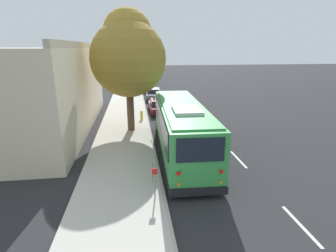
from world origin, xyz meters
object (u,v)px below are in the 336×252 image
object	(u,v)px
parked_sedan_white	(145,77)
sign_post_near	(155,183)
fire_hydrant	(141,115)
shuttle_bus	(181,126)
parked_sedan_navy	(147,81)
street_tree	(128,54)
sign_post_far	(153,172)
parked_sedan_gray	(154,94)
parked_sedan_tan	(149,87)
parked_sedan_maroon	(158,106)

from	to	relation	value
parked_sedan_white	sign_post_near	world-z (taller)	sign_post_near
fire_hydrant	shuttle_bus	bearing A→B (deg)	-164.03
shuttle_bus	fire_hydrant	size ratio (longest dim) A/B	13.37
parked_sedan_navy	sign_post_near	xyz separation A→B (m)	(-35.99, 1.65, 0.25)
street_tree	sign_post_far	size ratio (longest dim) A/B	8.54
parked_sedan_navy	sign_post_far	size ratio (longest dim) A/B	4.28
parked_sedan_gray	fire_hydrant	size ratio (longest dim) A/B	5.77
parked_sedan_tan	street_tree	distance (m)	19.95
shuttle_bus	sign_post_far	distance (m)	4.33
parked_sedan_tan	street_tree	world-z (taller)	street_tree
parked_sedan_navy	fire_hydrant	world-z (taller)	parked_sedan_navy
shuttle_bus	parked_sedan_white	distance (m)	38.34
parked_sedan_navy	sign_post_near	distance (m)	36.02
parked_sedan_navy	sign_post_near	world-z (taller)	sign_post_near
parked_sedan_gray	street_tree	size ratio (longest dim) A/B	0.52
street_tree	parked_sedan_tan	bearing A→B (deg)	-7.72
parked_sedan_white	parked_sedan_navy	bearing A→B (deg)	-179.31
parked_sedan_gray	parked_sedan_maroon	bearing A→B (deg)	-175.82
street_tree	sign_post_far	bearing A→B (deg)	-173.10
sign_post_far	fire_hydrant	bearing A→B (deg)	0.76
fire_hydrant	parked_sedan_navy	bearing A→B (deg)	-4.41
sign_post_far	parked_sedan_navy	bearing A→B (deg)	-2.73
parked_sedan_tan	sign_post_far	xyz separation A→B (m)	(-27.68, 1.54, 0.09)
parked_sedan_navy	parked_sedan_gray	bearing A→B (deg)	176.20
parked_sedan_maroon	fire_hydrant	xyz separation A→B (m)	(-3.22, 1.78, -0.05)
parked_sedan_tan	sign_post_far	world-z (taller)	parked_sedan_tan
parked_sedan_navy	sign_post_far	world-z (taller)	parked_sedan_navy
parked_sedan_navy	parked_sedan_white	distance (m)	7.35
parked_sedan_gray	fire_hydrant	world-z (taller)	parked_sedan_gray
parked_sedan_gray	sign_post_near	size ratio (longest dim) A/B	3.43
parked_sedan_navy	fire_hydrant	xyz separation A→B (m)	(-23.36, 1.80, -0.05)
parked_sedan_navy	sign_post_far	xyz separation A→B (m)	(-34.64, 1.65, 0.07)
shuttle_bus	parked_sedan_white	xyz separation A→B (m)	(38.32, 0.47, -1.13)
parked_sedan_navy	parked_sedan_white	xyz separation A→B (m)	(7.35, 0.09, 0.01)
parked_sedan_maroon	parked_sedan_gray	xyz separation A→B (m)	(7.23, -0.09, 0.01)
parked_sedan_maroon	parked_sedan_gray	world-z (taller)	parked_sedan_gray
shuttle_bus	parked_sedan_maroon	distance (m)	10.90
parked_sedan_gray	parked_sedan_navy	distance (m)	12.90
parked_sedan_gray	parked_sedan_white	size ratio (longest dim) A/B	1.12
shuttle_bus	sign_post_near	world-z (taller)	shuttle_bus
fire_hydrant	parked_sedan_tan	bearing A→B (deg)	-5.90
parked_sedan_tan	fire_hydrant	distance (m)	16.48
parked_sedan_tan	parked_sedan_navy	distance (m)	6.96
sign_post_near	fire_hydrant	distance (m)	12.63
parked_sedan_white	shuttle_bus	bearing A→B (deg)	-179.32
parked_sedan_navy	parked_sedan_white	size ratio (longest dim) A/B	1.07
sign_post_near	sign_post_far	size ratio (longest dim) A/B	1.30
shuttle_bus	parked_sedan_tan	world-z (taller)	shuttle_bus
parked_sedan_gray	sign_post_near	xyz separation A→B (m)	(-23.08, 1.72, 0.24)
sign_post_far	fire_hydrant	size ratio (longest dim) A/B	1.29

